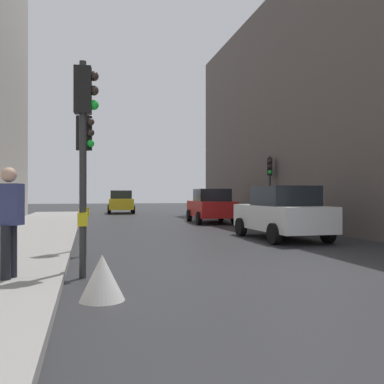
{
  "coord_description": "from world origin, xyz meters",
  "views": [
    {
      "loc": [
        -4.24,
        -7.52,
        1.51
      ],
      "look_at": [
        -0.22,
        8.9,
        1.58
      ],
      "focal_mm": 40.02,
      "sensor_mm": 36.0,
      "label": 1
    }
  ],
  "objects_px": {
    "traffic_light_near_left": "(84,129)",
    "car_yellow_taxi": "(121,202)",
    "car_white_compact": "(282,213)",
    "pedestrian_with_grey_backpack": "(6,215)",
    "traffic_light_near_right": "(85,156)",
    "traffic_light_mid_street": "(270,177)",
    "car_red_sedan": "(211,206)",
    "warning_sign_triangle": "(102,278)"
  },
  "relations": [
    {
      "from": "car_red_sedan",
      "to": "pedestrian_with_grey_backpack",
      "type": "xyz_separation_m",
      "value": [
        -7.53,
        -14.15,
        0.29
      ]
    },
    {
      "from": "car_yellow_taxi",
      "to": "car_red_sedan",
      "type": "xyz_separation_m",
      "value": [
        3.74,
        -12.11,
        0.0
      ]
    },
    {
      "from": "traffic_light_mid_street",
      "to": "car_yellow_taxi",
      "type": "distance_m",
      "value": 15.7
    },
    {
      "from": "car_white_compact",
      "to": "traffic_light_mid_street",
      "type": "bearing_deg",
      "value": 69.42
    },
    {
      "from": "car_white_compact",
      "to": "pedestrian_with_grey_backpack",
      "type": "bearing_deg",
      "value": -142.68
    },
    {
      "from": "traffic_light_mid_street",
      "to": "car_red_sedan",
      "type": "relative_size",
      "value": 0.78
    },
    {
      "from": "car_white_compact",
      "to": "warning_sign_triangle",
      "type": "height_order",
      "value": "car_white_compact"
    },
    {
      "from": "car_red_sedan",
      "to": "traffic_light_mid_street",
      "type": "bearing_deg",
      "value": -45.34
    },
    {
      "from": "traffic_light_near_right",
      "to": "car_white_compact",
      "type": "distance_m",
      "value": 6.93
    },
    {
      "from": "traffic_light_mid_street",
      "to": "car_white_compact",
      "type": "height_order",
      "value": "traffic_light_mid_street"
    },
    {
      "from": "car_yellow_taxi",
      "to": "car_red_sedan",
      "type": "bearing_deg",
      "value": -72.85
    },
    {
      "from": "traffic_light_mid_street",
      "to": "pedestrian_with_grey_backpack",
      "type": "distance_m",
      "value": 15.42
    },
    {
      "from": "traffic_light_near_left",
      "to": "car_white_compact",
      "type": "height_order",
      "value": "traffic_light_near_left"
    },
    {
      "from": "traffic_light_near_left",
      "to": "warning_sign_triangle",
      "type": "bearing_deg",
      "value": -81.35
    },
    {
      "from": "traffic_light_near_right",
      "to": "traffic_light_near_left",
      "type": "height_order",
      "value": "traffic_light_near_left"
    },
    {
      "from": "traffic_light_near_right",
      "to": "warning_sign_triangle",
      "type": "relative_size",
      "value": 5.39
    },
    {
      "from": "traffic_light_near_right",
      "to": "car_red_sedan",
      "type": "distance_m",
      "value": 12.6
    },
    {
      "from": "traffic_light_near_right",
      "to": "warning_sign_triangle",
      "type": "xyz_separation_m",
      "value": [
        0.27,
        -4.51,
        -2.09
      ]
    },
    {
      "from": "traffic_light_mid_street",
      "to": "warning_sign_triangle",
      "type": "distance_m",
      "value": 15.56
    },
    {
      "from": "traffic_light_near_right",
      "to": "car_yellow_taxi",
      "type": "relative_size",
      "value": 0.81
    },
    {
      "from": "traffic_light_mid_street",
      "to": "car_yellow_taxi",
      "type": "relative_size",
      "value": 0.77
    },
    {
      "from": "pedestrian_with_grey_backpack",
      "to": "warning_sign_triangle",
      "type": "xyz_separation_m",
      "value": [
        1.46,
        -1.15,
        -0.84
      ]
    },
    {
      "from": "traffic_light_near_right",
      "to": "traffic_light_near_left",
      "type": "relative_size",
      "value": 0.9
    },
    {
      "from": "warning_sign_triangle",
      "to": "traffic_light_near_left",
      "type": "bearing_deg",
      "value": 98.65
    },
    {
      "from": "traffic_light_near_left",
      "to": "car_yellow_taxi",
      "type": "xyz_separation_m",
      "value": [
        2.59,
        25.68,
        -1.8
      ]
    },
    {
      "from": "pedestrian_with_grey_backpack",
      "to": "car_yellow_taxi",
      "type": "bearing_deg",
      "value": 81.79
    },
    {
      "from": "car_red_sedan",
      "to": "pedestrian_with_grey_backpack",
      "type": "height_order",
      "value": "pedestrian_with_grey_backpack"
    },
    {
      "from": "car_yellow_taxi",
      "to": "pedestrian_with_grey_backpack",
      "type": "bearing_deg",
      "value": -98.21
    },
    {
      "from": "traffic_light_mid_street",
      "to": "car_white_compact",
      "type": "distance_m",
      "value": 6.67
    },
    {
      "from": "warning_sign_triangle",
      "to": "traffic_light_near_right",
      "type": "bearing_deg",
      "value": 93.38
    },
    {
      "from": "car_yellow_taxi",
      "to": "car_white_compact",
      "type": "bearing_deg",
      "value": -79.7
    },
    {
      "from": "traffic_light_mid_street",
      "to": "car_yellow_taxi",
      "type": "bearing_deg",
      "value": 112.66
    },
    {
      "from": "traffic_light_near_right",
      "to": "pedestrian_with_grey_backpack",
      "type": "bearing_deg",
      "value": -109.57
    },
    {
      "from": "traffic_light_near_left",
      "to": "car_yellow_taxi",
      "type": "distance_m",
      "value": 25.87
    },
    {
      "from": "car_white_compact",
      "to": "pedestrian_with_grey_backpack",
      "type": "distance_m",
      "value": 9.46
    },
    {
      "from": "traffic_light_near_left",
      "to": "pedestrian_with_grey_backpack",
      "type": "height_order",
      "value": "traffic_light_near_left"
    },
    {
      "from": "car_red_sedan",
      "to": "traffic_light_near_right",
      "type": "bearing_deg",
      "value": -120.41
    },
    {
      "from": "traffic_light_near_left",
      "to": "pedestrian_with_grey_backpack",
      "type": "xyz_separation_m",
      "value": [
        -1.2,
        -0.58,
        -1.52
      ]
    },
    {
      "from": "pedestrian_with_grey_backpack",
      "to": "traffic_light_near_left",
      "type": "bearing_deg",
      "value": 25.77
    },
    {
      "from": "traffic_light_near_right",
      "to": "car_yellow_taxi",
      "type": "bearing_deg",
      "value": 83.54
    },
    {
      "from": "traffic_light_near_left",
      "to": "traffic_light_mid_street",
      "type": "bearing_deg",
      "value": 52.58
    },
    {
      "from": "traffic_light_near_left",
      "to": "car_yellow_taxi",
      "type": "relative_size",
      "value": 0.9
    }
  ]
}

